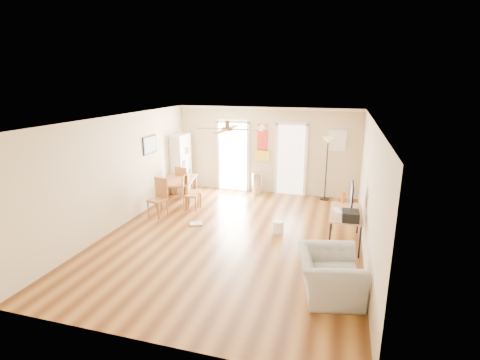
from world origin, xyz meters
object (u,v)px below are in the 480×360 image
(dining_chair_right_b, at_px, (191,193))
(computer_desk, at_px, (345,228))
(dining_chair_far, at_px, (184,181))
(torchiere_lamp, at_px, (326,169))
(bookshelf, at_px, (181,163))
(armchair, at_px, (329,275))
(dining_chair_near, at_px, (157,198))
(dining_chair_right_a, at_px, (194,190))
(printer, at_px, (350,216))
(wastebasket_b, at_px, (327,270))
(dining_table, at_px, (179,191))
(wastebasket_a, at_px, (278,227))
(trash_can, at_px, (257,184))

(dining_chair_right_b, xyz_separation_m, computer_desk, (3.98, -1.04, -0.11))
(dining_chair_far, xyz_separation_m, torchiere_lamp, (4.05, 0.84, 0.45))
(bookshelf, height_order, armchair, bookshelf)
(dining_chair_near, xyz_separation_m, torchiere_lamp, (4.02, 2.54, 0.43))
(bookshelf, relative_size, dining_chair_right_a, 1.95)
(printer, xyz_separation_m, wastebasket_b, (-0.35, -1.06, -0.66))
(dining_table, distance_m, wastebasket_a, 3.37)
(computer_desk, distance_m, printer, 0.64)
(dining_chair_right_b, xyz_separation_m, trash_can, (1.39, 1.79, -0.12))
(dining_table, height_order, dining_chair_right_b, dining_chair_right_b)
(printer, bearing_deg, wastebasket_b, -110.82)
(computer_desk, height_order, printer, printer)
(bookshelf, bearing_deg, wastebasket_a, -26.82)
(dining_chair_near, xyz_separation_m, wastebasket_b, (4.31, -1.84, -0.35))
(bookshelf, xyz_separation_m, dining_chair_right_b, (0.95, -1.48, -0.44))
(torchiere_lamp, bearing_deg, armchair, -86.04)
(dining_chair_right_b, height_order, trash_can, dining_chair_right_b)
(dining_chair_right_b, bearing_deg, trash_can, -47.67)
(dining_chair_near, height_order, wastebasket_b, dining_chair_near)
(armchair, bearing_deg, torchiere_lamp, -7.35)
(wastebasket_b, bearing_deg, torchiere_lamp, 93.75)
(bookshelf, bearing_deg, computer_desk, -19.52)
(dining_table, relative_size, torchiere_lamp, 0.73)
(dining_chair_far, bearing_deg, printer, 155.39)
(wastebasket_a, bearing_deg, dining_chair_right_a, 155.59)
(torchiere_lamp, bearing_deg, dining_chair_right_a, -155.00)
(dining_chair_right_a, relative_size, armchair, 0.83)
(computer_desk, distance_m, wastebasket_b, 1.55)
(dining_chair_near, bearing_deg, printer, 2.75)
(wastebasket_a, bearing_deg, bookshelf, 145.60)
(trash_can, bearing_deg, dining_chair_right_b, -127.97)
(dining_chair_right_a, xyz_separation_m, armchair, (3.75, -3.36, -0.10))
(dining_chair_right_b, relative_size, printer, 2.42)
(trash_can, xyz_separation_m, printer, (2.66, -3.28, 0.46))
(dining_chair_near, distance_m, trash_can, 3.20)
(printer, bearing_deg, trash_can, 126.71)
(computer_desk, xyz_separation_m, printer, (0.07, -0.45, 0.44))
(printer, bearing_deg, wastebasket_a, 156.56)
(bookshelf, relative_size, dining_chair_far, 1.93)
(dining_chair_right_a, bearing_deg, dining_chair_near, 127.72)
(dining_chair_right_a, xyz_separation_m, printer, (4.05, -1.74, 0.33))
(dining_table, relative_size, dining_chair_right_b, 1.47)
(printer, bearing_deg, dining_table, 154.79)
(dining_chair_right_b, xyz_separation_m, torchiere_lamp, (3.41, 1.83, 0.46))
(dining_chair_far, relative_size, wastebasket_b, 3.47)
(printer, height_order, wastebasket_a, printer)
(computer_desk, distance_m, armchair, 2.08)
(armchair, bearing_deg, dining_table, 39.02)
(dining_chair_right_a, bearing_deg, wastebasket_b, -146.65)
(dining_chair_right_b, bearing_deg, torchiere_lamp, -71.42)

